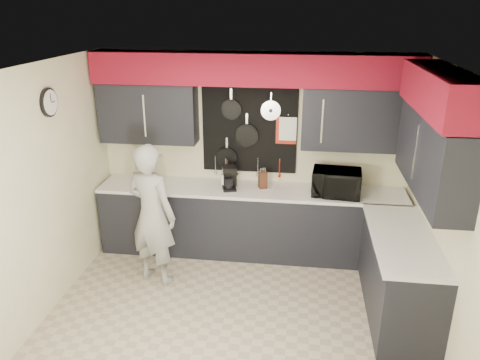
# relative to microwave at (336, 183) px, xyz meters

# --- Properties ---
(ground) EXTENTS (4.00, 4.00, 0.00)m
(ground) POSITION_rel_microwave_xyz_m (-1.06, -1.37, -1.08)
(ground) COLOR tan
(ground) RESTS_ON ground
(back_wall_assembly) EXTENTS (4.00, 0.36, 2.60)m
(back_wall_assembly) POSITION_rel_microwave_xyz_m (-1.05, 0.23, 0.93)
(back_wall_assembly) COLOR #F0E6B9
(back_wall_assembly) RESTS_ON ground
(right_wall_assembly) EXTENTS (0.36, 3.50, 2.60)m
(right_wall_assembly) POSITION_rel_microwave_xyz_m (0.79, -1.11, 0.86)
(right_wall_assembly) COLOR #F0E6B9
(right_wall_assembly) RESTS_ON ground
(left_wall_assembly) EXTENTS (0.05, 3.50, 2.60)m
(left_wall_assembly) POSITION_rel_microwave_xyz_m (-3.06, -1.36, 0.25)
(left_wall_assembly) COLOR #F0E6B9
(left_wall_assembly) RESTS_ON ground
(base_cabinets) EXTENTS (3.95, 2.20, 0.92)m
(base_cabinets) POSITION_rel_microwave_xyz_m (-0.57, -0.24, -0.62)
(base_cabinets) COLOR black
(base_cabinets) RESTS_ON ground
(microwave) EXTENTS (0.61, 0.44, 0.32)m
(microwave) POSITION_rel_microwave_xyz_m (0.00, 0.00, 0.00)
(microwave) COLOR black
(microwave) RESTS_ON base_cabinets
(knife_block) EXTENTS (0.13, 0.13, 0.22)m
(knife_block) POSITION_rel_microwave_xyz_m (-0.91, 0.11, -0.05)
(knife_block) COLOR #3A1F12
(knife_block) RESTS_ON base_cabinets
(utensil_crock) EXTENTS (0.13, 0.13, 0.16)m
(utensil_crock) POSITION_rel_microwave_xyz_m (-1.39, 0.13, -0.08)
(utensil_crock) COLOR white
(utensil_crock) RESTS_ON base_cabinets
(coffee_maker) EXTENTS (0.21, 0.24, 0.30)m
(coffee_maker) POSITION_rel_microwave_xyz_m (-1.33, 0.03, -0.00)
(coffee_maker) COLOR black
(coffee_maker) RESTS_ON base_cabinets
(person) EXTENTS (0.73, 0.61, 1.70)m
(person) POSITION_rel_microwave_xyz_m (-2.11, -0.73, -0.23)
(person) COLOR #9A9A98
(person) RESTS_ON ground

